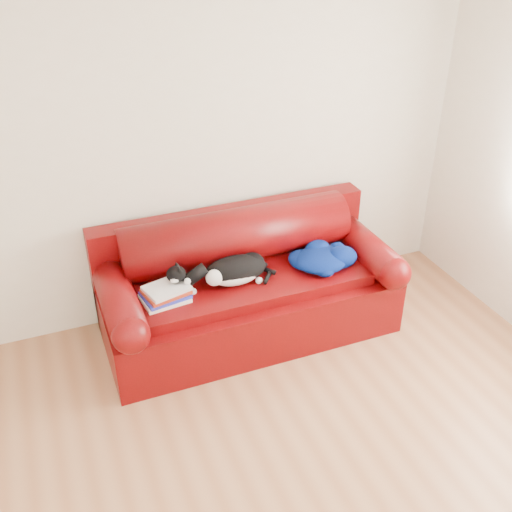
{
  "coord_description": "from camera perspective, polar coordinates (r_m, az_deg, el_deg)",
  "views": [
    {
      "loc": [
        -0.92,
        -1.86,
        2.8
      ],
      "look_at": [
        0.36,
        1.35,
        0.73
      ],
      "focal_mm": 42.0,
      "sensor_mm": 36.0,
      "label": 1
    }
  ],
  "objects": [
    {
      "name": "cat",
      "position": [
        4.14,
        -2.0,
        -1.42
      ],
      "size": [
        0.65,
        0.3,
        0.23
      ],
      "rotation": [
        0.0,
        0.0,
        0.13
      ],
      "color": "black",
      "rests_on": "sofa_base"
    },
    {
      "name": "book_stack",
      "position": [
        4.02,
        -8.59,
        -3.56
      ],
      "size": [
        0.33,
        0.28,
        0.1
      ],
      "rotation": [
        0.0,
        0.0,
        0.19
      ],
      "color": "white",
      "rests_on": "sofa_base"
    },
    {
      "name": "ground",
      "position": [
        3.49,
        2.89,
        -22.54
      ],
      "size": [
        4.5,
        4.5,
        0.0
      ],
      "primitive_type": "plane",
      "color": "brown",
      "rests_on": "ground"
    },
    {
      "name": "sofa_base",
      "position": [
        4.42,
        -0.7,
        -4.55
      ],
      "size": [
        2.1,
        0.9,
        0.5
      ],
      "color": "#3C0203",
      "rests_on": "ground"
    },
    {
      "name": "blanket",
      "position": [
        4.36,
        6.34,
        -0.17
      ],
      "size": [
        0.51,
        0.4,
        0.15
      ],
      "rotation": [
        0.0,
        0.0,
        0.1
      ],
      "color": "#020A42",
      "rests_on": "sofa_base"
    },
    {
      "name": "room_shell",
      "position": [
        2.43,
        6.41,
        2.88
      ],
      "size": [
        4.52,
        4.02,
        2.61
      ],
      "color": "beige",
      "rests_on": "ground"
    },
    {
      "name": "sofa_back",
      "position": [
        4.44,
        -1.86,
        0.34
      ],
      "size": [
        2.1,
        1.01,
        0.88
      ],
      "color": "#3C0203",
      "rests_on": "ground"
    }
  ]
}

